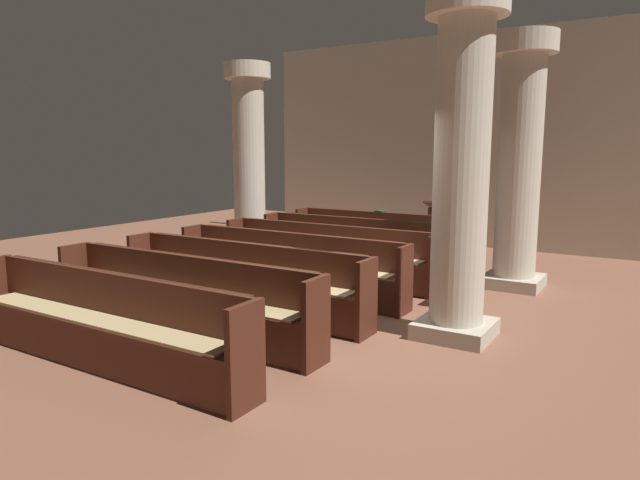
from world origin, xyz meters
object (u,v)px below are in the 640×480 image
(pew_row_2, at_px, (326,252))
(pew_row_3, at_px, (288,263))
(pillar_aisle_rear, at_px, (462,163))
(lectern, at_px, (436,232))
(hymn_book, at_px, (380,211))
(pew_row_1, at_px, (357,243))
(kneeler_box_red, at_px, (445,297))
(pillar_far_side, at_px, (249,157))
(pew_row_0, at_px, (383,235))
(pew_row_4, at_px, (240,277))
(pew_row_6, at_px, (100,318))
(pew_row_5, at_px, (180,294))
(pillar_aisle_side, at_px, (520,159))

(pew_row_2, distance_m, pew_row_3, 1.05)
(pillar_aisle_rear, bearing_deg, lectern, 112.55)
(hymn_book, bearing_deg, pew_row_1, -82.91)
(hymn_book, bearing_deg, kneeler_box_red, -49.90)
(pillar_far_side, distance_m, hymn_book, 2.81)
(pew_row_0, bearing_deg, pillar_aisle_rear, -54.19)
(pew_row_2, xyz_separation_m, pew_row_4, (0.00, -2.10, 0.00))
(pew_row_6, relative_size, hymn_book, 18.32)
(pew_row_6, relative_size, pillar_far_side, 0.98)
(pew_row_0, height_order, pew_row_5, same)
(pew_row_5, relative_size, pillar_aisle_side, 0.98)
(pew_row_0, distance_m, pillar_aisle_side, 3.16)
(pillar_aisle_rear, relative_size, hymn_book, 18.62)
(pew_row_2, bearing_deg, hymn_book, 93.86)
(pew_row_4, bearing_deg, pillar_aisle_side, 51.19)
(hymn_book, bearing_deg, pew_row_2, -86.14)
(pew_row_1, relative_size, pillar_aisle_rear, 0.98)
(pillar_far_side, height_order, lectern, pillar_far_side)
(pew_row_0, height_order, pillar_aisle_rear, pillar_aisle_rear)
(pillar_far_side, bearing_deg, pew_row_4, -53.08)
(pew_row_3, relative_size, hymn_book, 18.32)
(pillar_far_side, relative_size, pillar_aisle_rear, 1.00)
(pew_row_2, bearing_deg, lectern, 77.96)
(pew_row_0, relative_size, lectern, 3.40)
(pew_row_6, bearing_deg, kneeler_box_red, 60.82)
(pew_row_3, relative_size, pew_row_5, 1.00)
(pillar_aisle_rear, xyz_separation_m, kneeler_box_red, (-0.52, 1.15, -1.81))
(pew_row_0, bearing_deg, pew_row_1, -90.00)
(pew_row_3, relative_size, pillar_aisle_side, 0.98)
(pew_row_0, bearing_deg, pew_row_3, -90.00)
(pillar_aisle_rear, bearing_deg, pillar_far_side, 150.98)
(pew_row_0, height_order, hymn_book, hymn_book)
(pew_row_1, xyz_separation_m, pillar_aisle_side, (2.64, 0.13, 1.46))
(pew_row_6, distance_m, hymn_book, 6.52)
(pew_row_0, distance_m, pillar_aisle_rear, 4.74)
(pew_row_6, xyz_separation_m, pillar_aisle_side, (2.64, 5.39, 1.46))
(pew_row_5, bearing_deg, pew_row_6, -90.00)
(pew_row_5, distance_m, pillar_aisle_rear, 3.42)
(pew_row_4, distance_m, kneeler_box_red, 2.74)
(pew_row_1, xyz_separation_m, hymn_book, (-0.15, 1.24, 0.43))
(pew_row_4, height_order, pillar_aisle_side, pillar_aisle_side)
(pew_row_4, relative_size, kneeler_box_red, 10.33)
(lectern, distance_m, hymn_book, 1.29)
(pew_row_1, relative_size, pew_row_6, 1.00)
(pew_row_5, bearing_deg, kneeler_box_red, 52.33)
(pew_row_1, bearing_deg, pew_row_3, -90.00)
(kneeler_box_red, bearing_deg, hymn_book, 130.10)
(pillar_aisle_side, relative_size, pillar_far_side, 1.00)
(pew_row_0, height_order, lectern, lectern)
(lectern, bearing_deg, pillar_far_side, -150.78)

